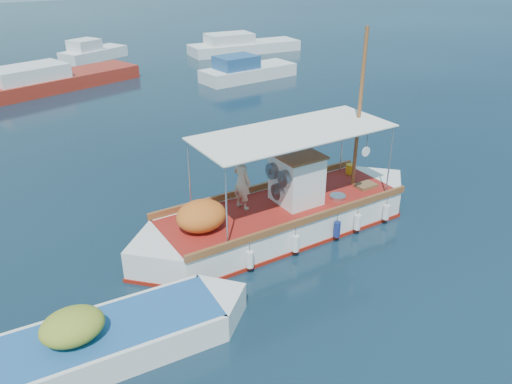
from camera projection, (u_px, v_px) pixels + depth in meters
ground at (291, 231)px, 15.20m from camera, size 160.00×160.00×0.00m
fishing_caique at (280, 216)px, 14.97m from camera, size 9.85×2.88×6.01m
dinghy at (113, 340)px, 10.54m from camera, size 6.23×1.95×1.52m
bg_boat_n at (51, 81)px, 30.13m from camera, size 10.63×5.71×1.80m
bg_boat_ne at (246, 72)px, 32.44m from camera, size 6.58×2.83×1.80m
bg_boat_e at (241, 47)px, 40.63m from camera, size 9.26×3.27×1.80m
bg_boat_far_n at (92, 53)px, 38.02m from camera, size 5.45×4.04×1.80m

